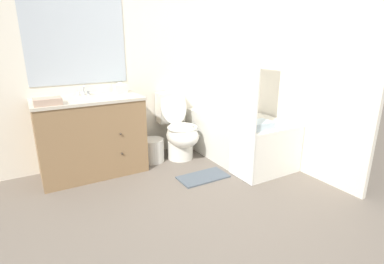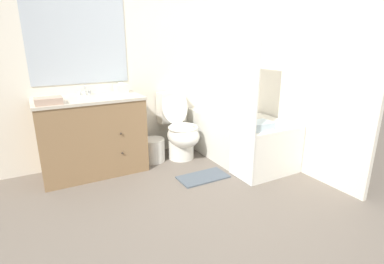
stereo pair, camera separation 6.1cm
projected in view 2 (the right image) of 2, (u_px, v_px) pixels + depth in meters
ground_plane at (218, 213)px, 2.65m from camera, size 14.00×14.00×0.00m
wall_back at (143, 58)px, 3.71m from camera, size 8.00×0.06×2.50m
wall_right at (275, 59)px, 3.61m from camera, size 0.05×2.70×2.50m
vanity_cabinet at (92, 135)px, 3.36m from camera, size 1.13×0.58×0.87m
sink_faucet at (85, 92)px, 3.38m from camera, size 0.14×0.12×0.12m
toilet at (180, 131)px, 3.81m from camera, size 0.38×0.67×0.88m
bathtub at (239, 137)px, 3.82m from camera, size 0.71×1.45×0.55m
shower_curtain at (245, 92)px, 3.00m from camera, size 0.01×0.40×1.93m
wastebasket at (154, 150)px, 3.75m from camera, size 0.28×0.28×0.29m
tissue_box at (121, 88)px, 3.53m from camera, size 0.14×0.13×0.12m
hand_towel_folded at (48, 101)px, 2.89m from camera, size 0.25×0.17×0.07m
bath_towel_folded at (260, 125)px, 3.20m from camera, size 0.26×0.20×0.08m
bath_mat at (203, 177)px, 3.33m from camera, size 0.55×0.29×0.02m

